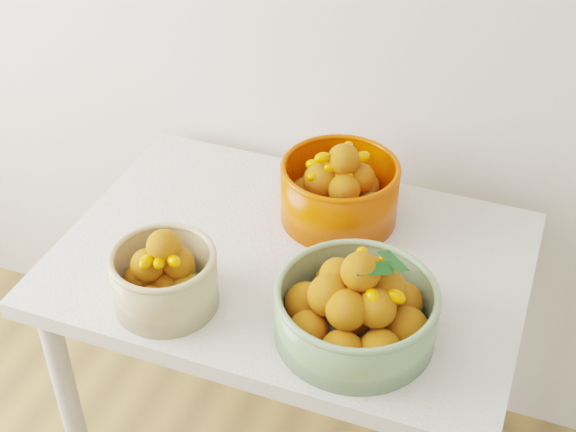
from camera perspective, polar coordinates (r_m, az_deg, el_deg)
name	(u,v)px	position (r m, az deg, el deg)	size (l,w,h in m)	color
table	(291,288)	(1.80, 0.22, -5.16)	(1.00, 0.70, 0.75)	silver
bowl_cream	(165,277)	(1.60, -8.77, -4.28)	(0.26, 0.26, 0.18)	tan
bowl_green	(356,309)	(1.52, 4.88, -6.59)	(0.37, 0.37, 0.20)	gray
bowl_orange	(339,190)	(1.80, 3.68, 1.87)	(0.35, 0.35, 0.19)	#D63600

